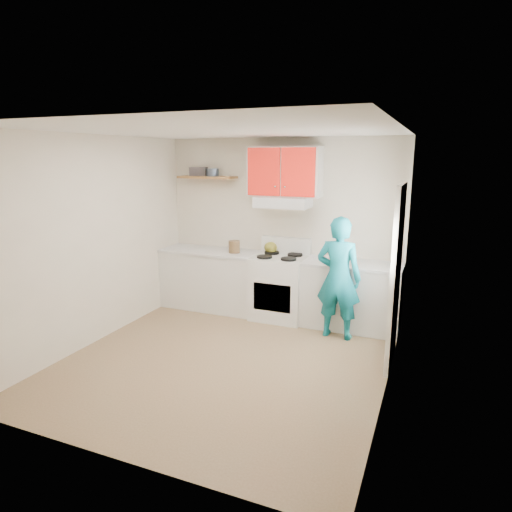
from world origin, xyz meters
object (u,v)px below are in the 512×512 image
at_px(crock, 234,247).
at_px(person, 339,278).
at_px(stove, 280,287).
at_px(tin, 212,172).
at_px(kettle, 271,247).

relative_size(crock, person, 0.13).
bearing_deg(person, stove, -18.86).
distance_m(tin, kettle, 1.44).
height_order(stove, kettle, kettle).
bearing_deg(stove, kettle, 138.31).
bearing_deg(kettle, crock, -148.11).
bearing_deg(person, kettle, -23.10).
xyz_separation_m(stove, tin, (-1.15, 0.15, 1.64)).
distance_m(kettle, person, 1.30).
bearing_deg(crock, kettle, 20.77).
height_order(stove, crock, crock).
relative_size(tin, person, 0.12).
bearing_deg(tin, kettle, 2.33).
xyz_separation_m(crock, person, (1.66, -0.38, -0.20)).
bearing_deg(tin, crock, -20.15).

